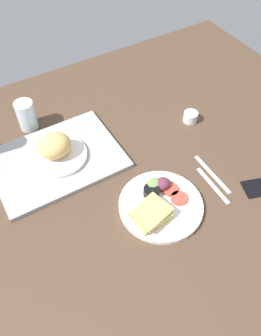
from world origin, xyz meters
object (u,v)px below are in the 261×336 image
at_px(fork, 213,185).
at_px(knife, 212,174).
at_px(bread_plate_near, 56,149).
at_px(drinking_glass, 26,115).
at_px(plate_with_salad, 159,204).
at_px(serving_tray, 57,160).
at_px(espresso_cup, 190,117).

xyz_separation_m(fork, knife, (0.03, 0.04, 0.00)).
distance_m(bread_plate_near, drinking_glass, 0.22).
distance_m(bread_plate_near, plate_with_salad, 0.41).
xyz_separation_m(serving_tray, plate_with_salad, (0.21, -0.35, 0.01)).
relative_size(espresso_cup, knife, 0.29).
distance_m(drinking_glass, espresso_cup, 0.64).
bearing_deg(fork, knife, -34.86).
xyz_separation_m(plate_with_salad, espresso_cup, (0.34, 0.28, 0.00)).
distance_m(bread_plate_near, knife, 0.55).
height_order(serving_tray, espresso_cup, espresso_cup).
bearing_deg(drinking_glass, serving_tray, -84.27).
distance_m(serving_tray, bread_plate_near, 0.05).
bearing_deg(plate_with_salad, espresso_cup, 39.53).
xyz_separation_m(serving_tray, fork, (0.41, -0.37, -0.01)).
relative_size(serving_tray, fork, 2.65).
relative_size(serving_tray, espresso_cup, 8.04).
bearing_deg(serving_tray, espresso_cup, -7.57).
relative_size(drinking_glass, espresso_cup, 2.11).
bearing_deg(knife, plate_with_salad, 94.78).
relative_size(bread_plate_near, knife, 1.07).
bearing_deg(drinking_glass, plate_with_salad, -68.16).
bearing_deg(plate_with_salad, knife, 3.82).
relative_size(fork, knife, 0.89).
xyz_separation_m(plate_with_salad, drinking_glass, (-0.23, 0.57, 0.04)).
xyz_separation_m(serving_tray, bread_plate_near, (0.01, 0.00, 0.05)).
xyz_separation_m(espresso_cup, fork, (-0.13, -0.30, -0.02)).
xyz_separation_m(bread_plate_near, espresso_cup, (0.53, -0.08, -0.03)).
height_order(espresso_cup, knife, espresso_cup).
height_order(espresso_cup, fork, espresso_cup).
xyz_separation_m(plate_with_salad, knife, (0.24, 0.02, -0.02)).
bearing_deg(espresso_cup, fork, -113.19).
height_order(bread_plate_near, fork, bread_plate_near).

